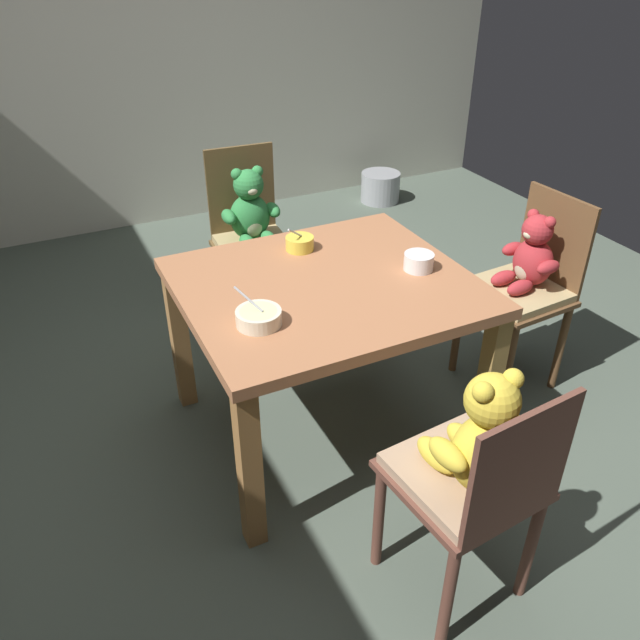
{
  "coord_description": "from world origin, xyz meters",
  "views": [
    {
      "loc": [
        -0.93,
        -1.87,
        1.86
      ],
      "look_at": [
        0.0,
        0.05,
        0.51
      ],
      "focal_mm": 35.76,
      "sensor_mm": 36.0,
      "label": 1
    }
  ],
  "objects_px": {
    "dining_table": "(326,305)",
    "porridge_bowl_cream_near_left": "(259,317)",
    "teddy_chair_near_right": "(527,275)",
    "porridge_bowl_yellow_far_center": "(300,243)",
    "metal_pail": "(380,187)",
    "porridge_bowl_white_near_right": "(419,261)",
    "teddy_chair_far_center": "(252,227)",
    "teddy_chair_near_front": "(477,460)"
  },
  "relations": [
    {
      "from": "teddy_chair_near_right",
      "to": "porridge_bowl_white_near_right",
      "type": "bearing_deg",
      "value": -3.18
    },
    {
      "from": "dining_table",
      "to": "teddy_chair_near_right",
      "type": "bearing_deg",
      "value": -3.55
    },
    {
      "from": "porridge_bowl_cream_near_left",
      "to": "metal_pail",
      "type": "xyz_separation_m",
      "value": [
        1.87,
        2.32,
        -0.62
      ]
    },
    {
      "from": "teddy_chair_near_front",
      "to": "metal_pail",
      "type": "height_order",
      "value": "teddy_chair_near_front"
    },
    {
      "from": "teddy_chair_near_right",
      "to": "porridge_bowl_yellow_far_center",
      "type": "distance_m",
      "value": 1.01
    },
    {
      "from": "dining_table",
      "to": "teddy_chair_near_front",
      "type": "bearing_deg",
      "value": -87.73
    },
    {
      "from": "teddy_chair_far_center",
      "to": "teddy_chair_near_right",
      "type": "relative_size",
      "value": 1.05
    },
    {
      "from": "teddy_chair_far_center",
      "to": "porridge_bowl_yellow_far_center",
      "type": "bearing_deg",
      "value": 2.04
    },
    {
      "from": "teddy_chair_far_center",
      "to": "porridge_bowl_cream_near_left",
      "type": "distance_m",
      "value": 1.14
    },
    {
      "from": "teddy_chair_near_front",
      "to": "teddy_chair_far_center",
      "type": "bearing_deg",
      "value": -5.32
    },
    {
      "from": "teddy_chair_near_front",
      "to": "teddy_chair_near_right",
      "type": "relative_size",
      "value": 0.99
    },
    {
      "from": "teddy_chair_near_front",
      "to": "metal_pail",
      "type": "distance_m",
      "value": 3.42
    },
    {
      "from": "teddy_chair_near_right",
      "to": "metal_pail",
      "type": "height_order",
      "value": "teddy_chair_near_right"
    },
    {
      "from": "teddy_chair_near_front",
      "to": "porridge_bowl_cream_near_left",
      "type": "xyz_separation_m",
      "value": [
        -0.37,
        0.72,
        0.17
      ]
    },
    {
      "from": "porridge_bowl_cream_near_left",
      "to": "metal_pail",
      "type": "relative_size",
      "value": 0.52
    },
    {
      "from": "dining_table",
      "to": "porridge_bowl_white_near_right",
      "type": "relative_size",
      "value": 9.26
    },
    {
      "from": "teddy_chair_near_right",
      "to": "porridge_bowl_cream_near_left",
      "type": "height_order",
      "value": "teddy_chair_near_right"
    },
    {
      "from": "porridge_bowl_yellow_far_center",
      "to": "metal_pail",
      "type": "height_order",
      "value": "porridge_bowl_yellow_far_center"
    },
    {
      "from": "porridge_bowl_white_near_right",
      "to": "teddy_chair_near_front",
      "type": "bearing_deg",
      "value": -111.89
    },
    {
      "from": "porridge_bowl_white_near_right",
      "to": "metal_pail",
      "type": "height_order",
      "value": "porridge_bowl_white_near_right"
    },
    {
      "from": "teddy_chair_near_front",
      "to": "porridge_bowl_yellow_far_center",
      "type": "bearing_deg",
      "value": -4.86
    },
    {
      "from": "dining_table",
      "to": "porridge_bowl_yellow_far_center",
      "type": "relative_size",
      "value": 8.93
    },
    {
      "from": "teddy_chair_near_front",
      "to": "porridge_bowl_cream_near_left",
      "type": "bearing_deg",
      "value": 21.68
    },
    {
      "from": "dining_table",
      "to": "metal_pail",
      "type": "relative_size",
      "value": 3.6
    },
    {
      "from": "porridge_bowl_cream_near_left",
      "to": "metal_pail",
      "type": "bearing_deg",
      "value": 51.12
    },
    {
      "from": "teddy_chair_near_right",
      "to": "porridge_bowl_cream_near_left",
      "type": "relative_size",
      "value": 5.73
    },
    {
      "from": "teddy_chair_near_right",
      "to": "dining_table",
      "type": "bearing_deg",
      "value": -7.46
    },
    {
      "from": "metal_pail",
      "to": "porridge_bowl_white_near_right",
      "type": "bearing_deg",
      "value": -117.83
    },
    {
      "from": "dining_table",
      "to": "porridge_bowl_cream_near_left",
      "type": "distance_m",
      "value": 0.39
    },
    {
      "from": "teddy_chair_far_center",
      "to": "porridge_bowl_white_near_right",
      "type": "height_order",
      "value": "teddy_chair_far_center"
    },
    {
      "from": "teddy_chair_near_front",
      "to": "porridge_bowl_cream_near_left",
      "type": "height_order",
      "value": "teddy_chair_near_front"
    },
    {
      "from": "dining_table",
      "to": "porridge_bowl_white_near_right",
      "type": "distance_m",
      "value": 0.4
    },
    {
      "from": "metal_pail",
      "to": "dining_table",
      "type": "bearing_deg",
      "value": -125.55
    },
    {
      "from": "dining_table",
      "to": "porridge_bowl_cream_near_left",
      "type": "relative_size",
      "value": 6.92
    },
    {
      "from": "teddy_chair_near_front",
      "to": "porridge_bowl_yellow_far_center",
      "type": "distance_m",
      "value": 1.19
    },
    {
      "from": "dining_table",
      "to": "teddy_chair_near_front",
      "type": "relative_size",
      "value": 1.22
    },
    {
      "from": "teddy_chair_near_right",
      "to": "porridge_bowl_yellow_far_center",
      "type": "xyz_separation_m",
      "value": [
        -0.93,
        0.35,
        0.19
      ]
    },
    {
      "from": "teddy_chair_far_center",
      "to": "metal_pail",
      "type": "distance_m",
      "value": 2.01
    },
    {
      "from": "porridge_bowl_white_near_right",
      "to": "porridge_bowl_yellow_far_center",
      "type": "height_order",
      "value": "porridge_bowl_yellow_far_center"
    },
    {
      "from": "teddy_chair_near_front",
      "to": "teddy_chair_near_right",
      "type": "xyz_separation_m",
      "value": [
        0.92,
        0.83,
        -0.02
      ]
    },
    {
      "from": "teddy_chair_near_front",
      "to": "teddy_chair_far_center",
      "type": "height_order",
      "value": "teddy_chair_far_center"
    },
    {
      "from": "teddy_chair_far_center",
      "to": "porridge_bowl_cream_near_left",
      "type": "xyz_separation_m",
      "value": [
        -0.37,
        -1.06,
        0.17
      ]
    }
  ]
}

